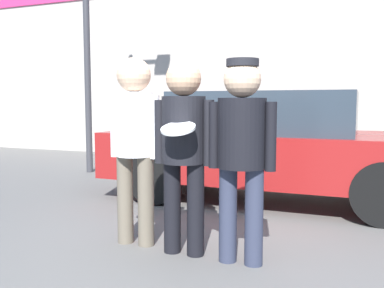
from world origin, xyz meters
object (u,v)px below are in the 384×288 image
object	(u,v)px
person_right	(242,141)
parked_car_near	(270,145)
person_middle_with_frisbee	(184,140)
person_left	(135,134)

from	to	relation	value
person_right	parked_car_near	distance (m)	2.42
parked_car_near	person_middle_with_frisbee	bearing A→B (deg)	-96.40
person_middle_with_frisbee	person_right	distance (m)	0.52
person_middle_with_frisbee	parked_car_near	distance (m)	2.40
person_left	person_middle_with_frisbee	xyz separation A→B (m)	(0.52, -0.08, -0.02)
person_left	parked_car_near	bearing A→B (deg)	71.05
person_middle_with_frisbee	person_right	xyz separation A→B (m)	(0.52, -0.03, 0.00)
person_middle_with_frisbee	person_right	world-z (taller)	person_middle_with_frisbee
person_left	person_right	world-z (taller)	person_left
person_left	parked_car_near	distance (m)	2.44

